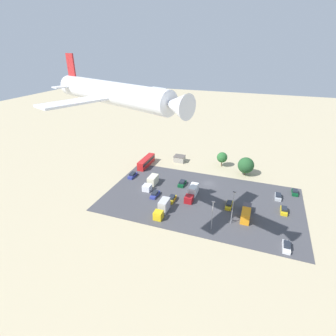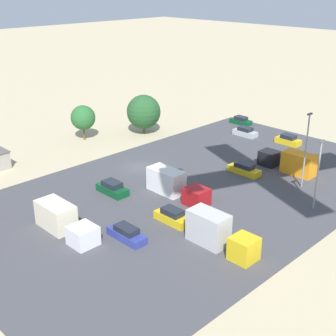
# 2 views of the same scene
# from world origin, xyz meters

# --- Properties ---
(ground_plane) EXTENTS (400.00, 400.00, 0.00)m
(ground_plane) POSITION_xyz_m (0.00, 0.00, 0.00)
(ground_plane) COLOR tan
(parking_lot_surface) EXTENTS (60.54, 35.59, 0.08)m
(parking_lot_surface) POSITION_xyz_m (0.00, 10.82, 0.04)
(parking_lot_surface) COLOR #424247
(parking_lot_surface) RESTS_ON ground
(parked_car_0) EXTENTS (1.79, 4.06, 1.41)m
(parked_car_0) POSITION_xyz_m (-27.90, -2.91, 0.67)
(parked_car_0) COLOR #0C4723
(parked_car_0) RESTS_ON ground
(parked_car_1) EXTENTS (1.76, 4.72, 1.47)m
(parked_car_1) POSITION_xyz_m (14.37, 14.13, 0.69)
(parked_car_1) COLOR navy
(parked_car_1) RESTS_ON ground
(parked_car_4) EXTENTS (1.96, 4.46, 1.62)m
(parked_car_4) POSITION_xyz_m (8.38, 4.16, 0.76)
(parked_car_4) COLOR #0C4723
(parked_car_4) RESTS_ON ground
(parked_car_5) EXTENTS (1.76, 4.35, 1.64)m
(parked_car_5) POSITION_xyz_m (8.35, 14.89, 0.76)
(parked_car_5) COLOR gold
(parked_car_5) RESTS_ON ground
(parked_car_6) EXTENTS (1.76, 4.73, 1.51)m
(parked_car_6) POSITION_xyz_m (-8.84, 12.07, 0.71)
(parked_car_6) COLOR gold
(parked_car_6) RESTS_ON ground
(parked_car_7) EXTENTS (1.83, 4.14, 1.58)m
(parked_car_7) POSITION_xyz_m (-24.22, 9.58, 0.74)
(parked_car_7) COLOR gold
(parked_car_7) RESTS_ON ground
(parked_car_8) EXTENTS (1.86, 4.22, 1.52)m
(parked_car_8) POSITION_xyz_m (-22.73, 1.92, 0.71)
(parked_car_8) COLOR #ADB2B7
(parked_car_8) RESTS_ON ground
(parked_truck_0) EXTENTS (2.41, 9.05, 3.05)m
(parked_truck_0) POSITION_xyz_m (3.17, 10.12, 1.48)
(parked_truck_0) COLOR maroon
(parked_truck_0) RESTS_ON ground
(parked_truck_1) EXTENTS (2.37, 8.37, 3.05)m
(parked_truck_1) POSITION_xyz_m (-14.04, 16.12, 1.48)
(parked_truck_1) COLOR black
(parked_truck_1) RESTS_ON ground
(parked_truck_2) EXTENTS (2.39, 7.89, 3.42)m
(parked_truck_2) POSITION_xyz_m (8.77, 21.81, 1.65)
(parked_truck_2) COLOR gold
(parked_truck_2) RESTS_ON ground
(parked_truck_3) EXTENTS (2.59, 8.68, 2.91)m
(parked_truck_3) POSITION_xyz_m (18.21, 8.19, 1.41)
(parked_truck_3) COLOR silver
(parked_truck_3) RESTS_ON ground
(tree_near_shed) EXTENTS (4.13, 4.13, 5.93)m
(tree_near_shed) POSITION_xyz_m (-1.73, -16.18, 3.85)
(tree_near_shed) COLOR brown
(tree_near_shed) RESTS_ON ground
(tree_apron_mid) EXTENTS (5.91, 5.91, 6.88)m
(tree_apron_mid) POSITION_xyz_m (-11.24, -11.59, 3.91)
(tree_apron_mid) COLOR brown
(tree_apron_mid) RESTS_ON ground
(light_pole_lot_centre) EXTENTS (0.90, 0.28, 9.98)m
(light_pole_lot_centre) POSITION_xyz_m (-10.52, 20.12, 5.51)
(light_pole_lot_centre) COLOR gray
(light_pole_lot_centre) RESTS_ON ground
(light_pole_lot_edge) EXTENTS (0.90, 0.28, 8.54)m
(light_pole_lot_edge) POSITION_xyz_m (-5.99, 24.36, 4.78)
(light_pole_lot_edge) COLOR gray
(light_pole_lot_edge) RESTS_ON ground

